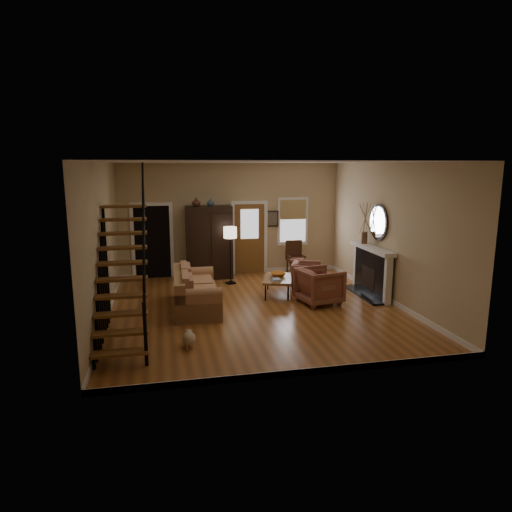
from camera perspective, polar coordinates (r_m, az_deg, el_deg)
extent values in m
plane|color=#9A5927|center=(10.53, -0.08, -6.59)|extent=(7.00, 7.00, 0.00)
plane|color=white|center=(10.03, -0.09, 11.67)|extent=(7.00, 7.00, 0.00)
cube|color=tan|center=(13.56, -3.14, 4.56)|extent=(6.50, 0.04, 3.30)
cube|color=tan|center=(10.01, -18.62, 1.59)|extent=(0.04, 7.00, 3.30)
cube|color=tan|center=(11.27, 16.33, 2.75)|extent=(0.04, 7.00, 3.30)
cube|color=black|center=(13.64, -12.81, 1.79)|extent=(1.00, 0.36, 2.10)
cube|color=brown|center=(13.72, -0.83, 2.13)|extent=(0.90, 0.06, 2.10)
cube|color=silver|center=(13.96, 4.63, 4.32)|extent=(0.96, 0.06, 1.46)
cube|color=black|center=(11.85, 14.40, -2.04)|extent=(0.24, 1.60, 1.15)
cube|color=white|center=(11.70, 14.28, 0.92)|extent=(0.30, 1.95, 0.10)
cylinder|color=silver|center=(11.66, 15.01, 4.09)|extent=(0.05, 0.90, 0.90)
imported|color=#4C2619|center=(12.94, -7.49, 6.72)|extent=(0.24, 0.24, 0.25)
imported|color=#334C60|center=(12.98, -5.71, 6.69)|extent=(0.20, 0.20, 0.21)
imported|color=#C86A17|center=(11.65, 2.77, -2.30)|extent=(0.40, 0.40, 0.10)
imported|color=maroon|center=(10.92, 7.96, -3.72)|extent=(1.10, 1.08, 0.85)
imported|color=maroon|center=(12.29, 6.32, -2.37)|extent=(0.99, 0.98, 0.70)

